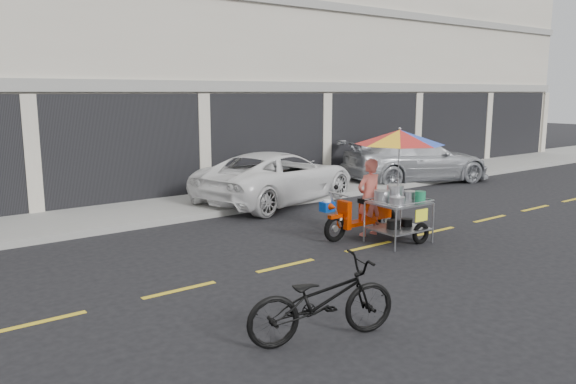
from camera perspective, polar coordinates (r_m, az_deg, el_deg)
ground at (r=10.99m, az=8.19°, el=-5.52°), size 90.00×90.00×0.00m
sidewalk at (r=15.24m, az=-6.61°, el=-0.78°), size 45.00×3.00×0.15m
shophouse_block at (r=20.82m, az=-7.30°, el=13.62°), size 36.00×8.11×10.40m
centerline at (r=10.99m, az=8.19°, el=-5.50°), size 42.00×0.10×0.01m
white_pickup at (r=15.14m, az=-1.07°, el=1.56°), size 5.35×3.47×1.37m
silver_pickup at (r=18.98m, az=12.88°, el=3.18°), size 5.38×3.37×1.45m
near_bicycle at (r=6.83m, az=3.48°, el=-10.91°), size 2.01×1.14×1.00m
food_vendor_rig at (r=11.31m, az=10.08°, el=2.28°), size 2.25×1.85×2.28m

